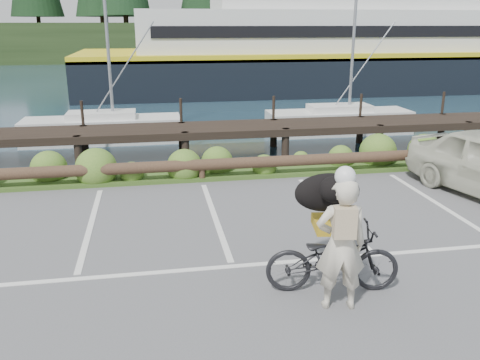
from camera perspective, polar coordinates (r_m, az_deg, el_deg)
name	(u,v)px	position (r m, az deg, el deg)	size (l,w,h in m)	color
ground	(229,257)	(9.23, -1.26, -8.58)	(72.00, 72.00, 0.00)	#515153
harbor_backdrop	(158,48)	(86.79, -9.23, 14.40)	(170.00, 160.00, 30.00)	#1A313F
vegetation_strip	(200,172)	(14.14, -4.56, 0.89)	(34.00, 1.60, 0.10)	#3D5B21
log_rail	(202,181)	(13.48, -4.26, -0.14)	(32.00, 0.30, 0.60)	#443021
bicycle	(332,259)	(8.05, 10.34, -8.68)	(0.72, 2.06, 1.08)	black
cyclist	(341,245)	(7.43, 11.26, -7.12)	(0.73, 0.48, 1.99)	beige
dog	(327,192)	(8.32, 9.78, -1.37)	(1.09, 0.53, 0.63)	black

